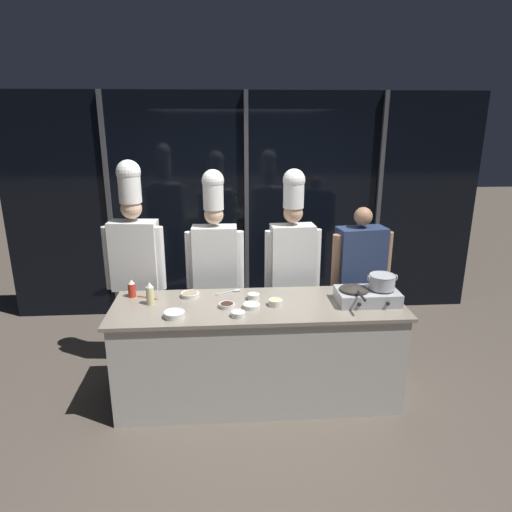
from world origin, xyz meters
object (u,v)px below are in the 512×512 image
at_px(prep_bowl_ginger, 275,302).
at_px(serving_spoon_slotted, 151,298).
at_px(prep_bowl_mushrooms, 190,294).
at_px(prep_bowl_onion, 254,296).
at_px(prep_bowl_soy_glaze, 227,305).
at_px(chef_line, 292,254).
at_px(serving_spoon_solid, 233,291).
at_px(chef_head, 135,253).
at_px(chef_sous, 215,256).
at_px(portable_stove, 367,296).
at_px(prep_bowl_garlic, 174,314).
at_px(frying_pan, 354,288).
at_px(squeeze_bottle_chili, 132,289).
at_px(squeeze_bottle_oil, 150,294).
at_px(stock_pot, 382,281).
at_px(prep_bowl_rice, 252,305).
at_px(prep_bowl_bean_sprouts, 238,314).
at_px(person_guest, 360,269).

bearing_deg(prep_bowl_ginger, serving_spoon_slotted, 167.85).
bearing_deg(prep_bowl_mushrooms, prep_bowl_onion, -10.37).
height_order(prep_bowl_soy_glaze, chef_line, chef_line).
distance_m(serving_spoon_slotted, serving_spoon_solid, 0.73).
xyz_separation_m(chef_head, chef_sous, (0.75, 0.08, -0.07)).
bearing_deg(portable_stove, chef_head, 161.80).
relative_size(prep_bowl_soy_glaze, chef_sous, 0.07).
height_order(prep_bowl_ginger, prep_bowl_garlic, prep_bowl_ginger).
relative_size(prep_bowl_onion, serving_spoon_solid, 0.46).
bearing_deg(frying_pan, squeeze_bottle_chili, 171.88).
bearing_deg(prep_bowl_onion, serving_spoon_slotted, 174.71).
relative_size(portable_stove, squeeze_bottle_oil, 2.60).
bearing_deg(squeeze_bottle_oil, prep_bowl_ginger, -5.54).
relative_size(stock_pot, chef_head, 0.12).
relative_size(frying_pan, prep_bowl_soy_glaze, 3.25).
height_order(prep_bowl_onion, chef_line, chef_line).
height_order(portable_stove, prep_bowl_rice, portable_stove).
xyz_separation_m(stock_pot, chef_sous, (-1.42, 0.76, 0.03)).
height_order(prep_bowl_onion, prep_bowl_mushrooms, prep_bowl_onion).
distance_m(prep_bowl_bean_sprouts, serving_spoon_slotted, 0.86).
distance_m(prep_bowl_soy_glaze, chef_head, 1.14).
height_order(prep_bowl_soy_glaze, chef_head, chef_head).
distance_m(prep_bowl_garlic, prep_bowl_mushrooms, 0.44).
distance_m(prep_bowl_onion, prep_bowl_mushrooms, 0.56).
relative_size(stock_pot, chef_sous, 0.13).
bearing_deg(chef_head, prep_bowl_mushrooms, 145.67).
distance_m(portable_stove, squeeze_bottle_chili, 2.04).
bearing_deg(prep_bowl_garlic, prep_bowl_soy_glaze, 22.31).
distance_m(frying_pan, prep_bowl_rice, 0.88).
bearing_deg(prep_bowl_garlic, prep_bowl_ginger, 12.12).
distance_m(frying_pan, serving_spoon_solid, 1.07).
bearing_deg(serving_spoon_solid, portable_stove, -15.92).
bearing_deg(prep_bowl_garlic, prep_bowl_onion, 26.58).
bearing_deg(prep_bowl_garlic, prep_bowl_bean_sprouts, -2.30).
xyz_separation_m(prep_bowl_ginger, prep_bowl_soy_glaze, (-0.41, -0.01, -0.01)).
xyz_separation_m(portable_stove, serving_spoon_slotted, (-1.85, 0.21, -0.05)).
bearing_deg(prep_bowl_ginger, prep_bowl_bean_sprouts, -148.36).
bearing_deg(prep_bowl_soy_glaze, serving_spoon_slotted, 160.27).
xyz_separation_m(prep_bowl_soy_glaze, serving_spoon_slotted, (-0.66, 0.24, -0.01)).
relative_size(squeeze_bottle_chili, prep_bowl_bean_sprouts, 1.34).
bearing_deg(prep_bowl_bean_sprouts, chef_sous, 101.35).
xyz_separation_m(portable_stove, squeeze_bottle_chili, (-2.02, 0.27, 0.02)).
distance_m(prep_bowl_bean_sprouts, chef_line, 1.09).
bearing_deg(serving_spoon_slotted, serving_spoon_solid, 8.56).
xyz_separation_m(frying_pan, chef_sous, (-1.18, 0.76, 0.07)).
height_order(frying_pan, prep_bowl_ginger, frying_pan).
bearing_deg(chef_line, squeeze_bottle_chili, 12.85).
bearing_deg(person_guest, prep_bowl_garlic, 19.74).
bearing_deg(stock_pot, prep_bowl_rice, -177.54).
relative_size(squeeze_bottle_chili, chef_head, 0.08).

